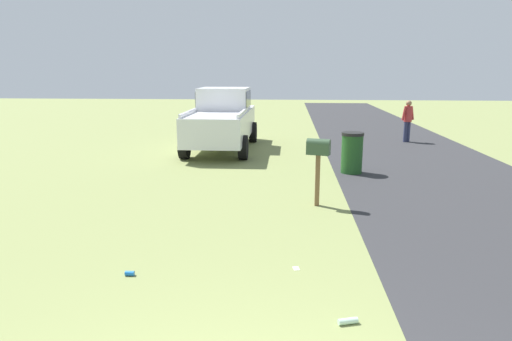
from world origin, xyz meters
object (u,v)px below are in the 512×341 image
object	(u,v)px
pickup_truck	(223,117)
trash_bin	(352,153)
pedestrian	(408,118)
mailbox	(318,153)

from	to	relation	value
pickup_truck	trash_bin	size ratio (longest dim) A/B	4.84
pickup_truck	pedestrian	xyz separation A→B (m)	(2.01, -6.80, -0.20)
pickup_truck	pedestrian	world-z (taller)	pickup_truck
mailbox	pedestrian	xyz separation A→B (m)	(8.60, -3.91, -0.19)
mailbox	pedestrian	distance (m)	9.45
mailbox	trash_bin	bearing A→B (deg)	-3.61
mailbox	trash_bin	xyz separation A→B (m)	(3.06, -1.09, -0.54)
mailbox	pickup_truck	world-z (taller)	pickup_truck
mailbox	pickup_truck	bearing A→B (deg)	39.71
mailbox	pedestrian	size ratio (longest dim) A/B	0.87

